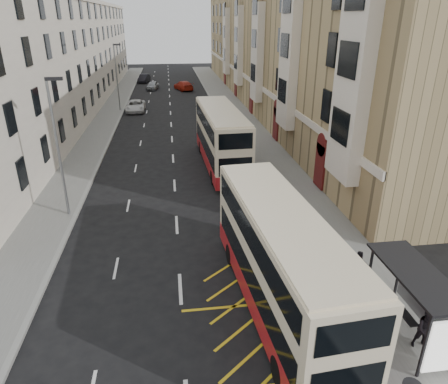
{
  "coord_description": "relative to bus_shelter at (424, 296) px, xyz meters",
  "views": [
    {
      "loc": [
        -0.02,
        -10.57,
        10.96
      ],
      "look_at": [
        2.58,
        8.66,
        2.5
      ],
      "focal_mm": 32.0,
      "sensor_mm": 36.0,
      "label": 1
    }
  ],
  "objects": [
    {
      "name": "bus_shelter",
      "position": [
        0.0,
        0.0,
        0.0
      ],
      "size": [
        1.65,
        4.25,
        2.7
      ],
      "color": "black",
      "rests_on": "pavement_right"
    },
    {
      "name": "street_lamp_near",
      "position": [
        -14.69,
        12.39,
        2.5
      ],
      "size": [
        0.93,
        0.18,
        8.0
      ],
      "color": "gray",
      "rests_on": "pavement_left"
    },
    {
      "name": "pedestrian_far",
      "position": [
        -0.72,
        3.29,
        -1.09
      ],
      "size": [
        1.13,
        0.91,
        1.79
      ],
      "primitive_type": "imported",
      "rotation": [
        0.0,
        0.0,
        2.61
      ],
      "color": "black",
      "rests_on": "pavement_right"
    },
    {
      "name": "ground",
      "position": [
        -8.34,
        0.39,
        -2.14
      ],
      "size": [
        200.0,
        200.0,
        0.0
      ],
      "primitive_type": "plane",
      "color": "black",
      "rests_on": "ground"
    },
    {
      "name": "kerb_right",
      "position": [
        -2.34,
        30.39,
        -2.06
      ],
      "size": [
        0.25,
        120.0,
        0.15
      ],
      "primitive_type": "cube",
      "color": "gray",
      "rests_on": "ground"
    },
    {
      "name": "road_markings",
      "position": [
        -8.34,
        45.39,
        -2.13
      ],
      "size": [
        10.0,
        110.0,
        0.01
      ],
      "primitive_type": null,
      "color": "silver",
      "rests_on": "ground"
    },
    {
      "name": "white_van",
      "position": [
        -12.72,
        41.88,
        -1.44
      ],
      "size": [
        2.32,
        5.01,
        1.39
      ],
      "primitive_type": "imported",
      "rotation": [
        0.0,
        0.0,
        -0.0
      ],
      "color": "silver",
      "rests_on": "ground"
    },
    {
      "name": "pavement_left",
      "position": [
        -15.84,
        30.39,
        -2.06
      ],
      "size": [
        3.0,
        120.0,
        0.15
      ],
      "primitive_type": "cube",
      "color": "#62625D",
      "rests_on": "ground"
    },
    {
      "name": "terrace_right",
      "position": [
        6.54,
        45.77,
        5.38
      ],
      "size": [
        10.75,
        79.0,
        15.25
      ],
      "color": "tan",
      "rests_on": "ground"
    },
    {
      "name": "double_decker_rear",
      "position": [
        -4.52,
        19.96,
        0.22
      ],
      "size": [
        3.07,
        11.68,
        4.62
      ],
      "rotation": [
        0.0,
        0.0,
        0.04
      ],
      "color": "beige",
      "rests_on": "ground"
    },
    {
      "name": "pedestrian_near",
      "position": [
        -1.7,
        0.39,
        -1.11
      ],
      "size": [
        0.76,
        0.74,
        1.76
      ],
      "primitive_type": "imported",
      "rotation": [
        0.0,
        0.0,
        3.86
      ],
      "color": "black",
      "rests_on": "pavement_right"
    },
    {
      "name": "double_decker_front",
      "position": [
        -4.44,
        2.62,
        0.12
      ],
      "size": [
        3.34,
        11.28,
        4.44
      ],
      "rotation": [
        0.0,
        0.0,
        0.07
      ],
      "color": "beige",
      "rests_on": "ground"
    },
    {
      "name": "car_red",
      "position": [
        -5.95,
        57.68,
        -1.39
      ],
      "size": [
        3.48,
        5.51,
        1.49
      ],
      "primitive_type": "imported",
      "rotation": [
        0.0,
        0.0,
        3.44
      ],
      "color": "#AB2211",
      "rests_on": "ground"
    },
    {
      "name": "terrace_left",
      "position": [
        -21.77,
        45.89,
        4.38
      ],
      "size": [
        9.18,
        79.0,
        13.25
      ],
      "color": "silver",
      "rests_on": "ground"
    },
    {
      "name": "kerb_left",
      "position": [
        -14.34,
        30.39,
        -2.06
      ],
      "size": [
        0.25,
        120.0,
        0.15
      ],
      "primitive_type": "cube",
      "color": "gray",
      "rests_on": "ground"
    },
    {
      "name": "street_lamp_far",
      "position": [
        -14.69,
        42.39,
        2.5
      ],
      "size": [
        0.93,
        0.18,
        8.0
      ],
      "color": "gray",
      "rests_on": "pavement_left"
    },
    {
      "name": "guard_railing",
      "position": [
        -2.09,
        6.14,
        -1.28
      ],
      "size": [
        0.06,
        6.56,
        1.01
      ],
      "color": "#B1301C",
      "rests_on": "pavement_right"
    },
    {
      "name": "pedestrian_mid",
      "position": [
        0.15,
        -0.33,
        -1.19
      ],
      "size": [
        0.88,
        0.74,
        1.6
      ],
      "primitive_type": "imported",
      "rotation": [
        0.0,
        0.0,
        -0.18
      ],
      "color": "black",
      "rests_on": "pavement_right"
    },
    {
      "name": "pavement_right",
      "position": [
        -0.34,
        30.39,
        -2.06
      ],
      "size": [
        4.0,
        120.0,
        0.15
      ],
      "primitive_type": "cube",
      "color": "#62625D",
      "rests_on": "ground"
    },
    {
      "name": "car_dark",
      "position": [
        -12.86,
        67.44,
        -1.41
      ],
      "size": [
        2.28,
        4.63,
        1.46
      ],
      "primitive_type": "imported",
      "rotation": [
        0.0,
        0.0,
        -0.17
      ],
      "color": "black",
      "rests_on": "ground"
    },
    {
      "name": "car_silver",
      "position": [
        -11.06,
        58.89,
        -1.46
      ],
      "size": [
        2.27,
        4.18,
        1.35
      ],
      "primitive_type": "imported",
      "rotation": [
        0.0,
        0.0,
        -0.18
      ],
      "color": "#95989C",
      "rests_on": "ground"
    }
  ]
}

